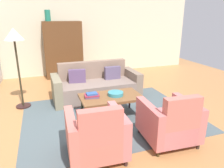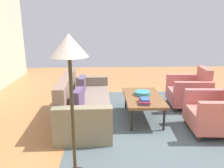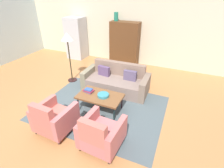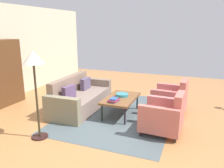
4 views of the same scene
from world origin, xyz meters
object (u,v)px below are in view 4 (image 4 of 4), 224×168
at_px(book_stack, 114,100).
at_px(fruit_bowl, 122,95).
at_px(armchair_right, 172,100).
at_px(armchair_left, 165,117).
at_px(coffee_table, 121,99).
at_px(couch, 79,98).
at_px(floor_lamp, 34,66).

bearing_deg(book_stack, fruit_bowl, -5.36).
bearing_deg(armchair_right, armchair_left, -176.85).
bearing_deg(coffee_table, couch, 90.08).
bearing_deg(armchair_right, floor_lamp, 138.49).
xyz_separation_m(couch, book_stack, (-0.37, -1.14, 0.20)).
relative_size(armchair_left, fruit_bowl, 2.87).
height_order(book_stack, floor_lamp, floor_lamp).
distance_m(armchair_right, book_stack, 1.56).
relative_size(armchair_left, armchair_right, 1.00).
bearing_deg(armchair_right, coffee_table, 120.24).
height_order(fruit_bowl, floor_lamp, floor_lamp).
bearing_deg(floor_lamp, couch, 2.45).
relative_size(couch, fruit_bowl, 6.90).
relative_size(couch, coffee_table, 1.76).
xyz_separation_m(couch, armchair_left, (-0.60, -2.35, 0.06)).
distance_m(couch, fruit_bowl, 1.21).
bearing_deg(fruit_bowl, armchair_left, -121.01).
height_order(armchair_right, book_stack, armchair_right).
bearing_deg(book_stack, armchair_left, -100.78).
height_order(coffee_table, book_stack, book_stack).
height_order(couch, armchair_right, armchair_right).
relative_size(fruit_bowl, book_stack, 1.03).
height_order(armchair_left, floor_lamp, floor_lamp).
relative_size(coffee_table, armchair_left, 1.36).
xyz_separation_m(couch, coffee_table, (0.00, -1.19, 0.12)).
height_order(coffee_table, armchair_left, armchair_left).
height_order(couch, armchair_left, armchair_left).
xyz_separation_m(book_stack, floor_lamp, (-1.34, 1.07, 0.95)).
xyz_separation_m(couch, floor_lamp, (-1.71, -0.07, 1.16)).
relative_size(fruit_bowl, floor_lamp, 0.18).
bearing_deg(fruit_bowl, book_stack, 174.64).
xyz_separation_m(coffee_table, floor_lamp, (-1.71, 1.11, 1.03)).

